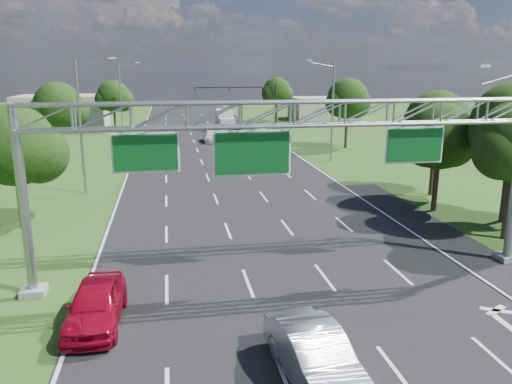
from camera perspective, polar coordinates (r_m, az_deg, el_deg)
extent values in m
plane|color=#294B16|center=(40.44, -2.55, 0.55)|extent=(220.00, 220.00, 0.00)
cube|color=black|center=(40.44, -2.55, 0.55)|extent=(18.00, 180.00, 0.02)
cube|color=black|center=(29.16, 22.33, -5.93)|extent=(3.00, 30.00, 0.02)
cube|color=gray|center=(28.29, 26.74, -6.68)|extent=(1.00, 1.00, 0.30)
cube|color=gray|center=(23.72, -24.06, -10.29)|extent=(1.00, 1.00, 0.30)
cylinder|color=gray|center=(22.49, -25.03, -1.28)|extent=(0.40, 0.40, 8.00)
cylinder|color=gray|center=(26.00, 26.75, 11.63)|extent=(2.54, 0.12, 0.79)
cube|color=beige|center=(25.31, 24.63, 12.96)|extent=(0.50, 0.22, 0.12)
cube|color=white|center=(21.28, -12.49, 4.43)|extent=(2.80, 0.05, 1.70)
cube|color=#094919|center=(21.22, -12.49, 4.40)|extent=(2.62, 0.05, 1.52)
cube|color=white|center=(21.57, -0.41, 4.48)|extent=(3.40, 0.05, 2.00)
cube|color=#094919|center=(21.51, -0.39, 4.46)|extent=(3.22, 0.05, 1.82)
cube|color=white|center=(23.95, 17.65, 5.15)|extent=(2.80, 0.05, 1.70)
cube|color=#094919|center=(23.90, 17.71, 5.12)|extent=(2.62, 0.05, 1.52)
cylinder|color=black|center=(75.95, 2.27, 9.57)|extent=(0.24, 0.24, 7.00)
cylinder|color=black|center=(74.73, -2.31, 11.87)|extent=(12.00, 0.18, 0.18)
imported|color=black|center=(74.18, -6.99, 11.34)|extent=(0.18, 0.22, 1.10)
imported|color=black|center=(74.62, -3.08, 11.44)|extent=(0.18, 0.22, 1.10)
imported|color=black|center=(75.39, 0.77, 11.48)|extent=(0.18, 0.22, 1.10)
cylinder|color=gray|center=(39.78, -19.42, 6.86)|extent=(0.20, 0.20, 10.00)
cylinder|color=gray|center=(39.34, -18.06, 13.77)|extent=(2.78, 0.12, 0.60)
cube|color=beige|center=(39.19, -16.17, 14.49)|extent=(0.55, 0.22, 0.12)
cylinder|color=gray|center=(74.41, -15.19, 10.16)|extent=(0.20, 0.20, 10.00)
cylinder|color=gray|center=(74.18, -14.40, 13.84)|extent=(2.78, 0.12, 0.60)
cube|color=beige|center=(74.10, -13.39, 14.21)|extent=(0.55, 0.22, 0.12)
cylinder|color=gray|center=(51.90, 8.74, 8.99)|extent=(0.20, 0.20, 10.00)
cylinder|color=gray|center=(51.31, 7.52, 14.24)|extent=(2.78, 0.12, 0.60)
cube|color=beige|center=(50.94, 6.09, 14.73)|extent=(0.55, 0.22, 0.12)
cylinder|color=#2D2116|center=(31.25, 26.82, -1.50)|extent=(0.36, 0.36, 3.74)
sphere|color=black|center=(29.81, 26.30, 4.16)|extent=(3.08, 3.08, 3.08)
cylinder|color=#2D2116|center=(34.71, 26.61, 0.32)|extent=(0.36, 0.36, 4.18)
sphere|color=black|center=(33.22, 26.02, 6.15)|extent=(3.50, 3.50, 3.50)
cylinder|color=#2D2116|center=(35.61, 19.81, 0.58)|extent=(0.36, 0.36, 3.30)
sphere|color=black|center=(35.02, 20.28, 6.01)|extent=(4.40, 4.40, 4.40)
sphere|color=black|center=(35.99, 21.41, 5.22)|extent=(3.30, 3.30, 3.30)
sphere|color=black|center=(34.33, 19.03, 5.23)|extent=(3.08, 3.08, 3.08)
cylinder|color=#2D2116|center=(39.95, 19.53, 2.16)|extent=(0.36, 0.36, 3.52)
sphere|color=black|center=(39.41, 19.97, 7.40)|extent=(4.80, 4.80, 4.80)
sphere|color=black|center=(40.43, 21.10, 6.59)|extent=(3.60, 3.60, 3.60)
sphere|color=black|center=(38.68, 18.73, 6.67)|extent=(3.36, 3.36, 3.36)
cylinder|color=#2D2116|center=(33.22, -25.32, -1.07)|extent=(0.36, 0.36, 3.08)
sphere|color=black|center=(32.57, -25.95, 4.81)|extent=(4.80, 4.80, 4.80)
sphere|color=black|center=(32.73, -23.64, 4.02)|extent=(3.60, 3.60, 3.60)
cylinder|color=#2D2116|center=(55.62, -21.35, 5.28)|extent=(0.36, 0.36, 3.74)
sphere|color=black|center=(55.23, -21.70, 9.16)|extent=(4.80, 4.80, 4.80)
sphere|color=black|center=(55.44, -20.34, 8.67)|extent=(3.60, 3.60, 3.60)
sphere|color=black|center=(55.20, -22.82, 8.55)|extent=(3.36, 3.36, 3.36)
cylinder|color=#2D2116|center=(79.78, -15.82, 7.93)|extent=(0.36, 0.36, 3.30)
sphere|color=black|center=(79.51, -15.99, 10.49)|extent=(4.80, 4.80, 4.80)
sphere|color=black|center=(79.83, -15.07, 10.13)|extent=(3.60, 3.60, 3.60)
sphere|color=black|center=(79.35, -16.78, 10.08)|extent=(3.36, 3.36, 3.36)
cylinder|color=#2D2116|center=(61.21, 10.27, 6.84)|extent=(0.36, 0.36, 3.96)
sphere|color=black|center=(60.86, 10.43, 10.48)|extent=(4.80, 4.80, 4.80)
sphere|color=black|center=(61.69, 11.34, 9.93)|extent=(3.60, 3.60, 3.60)
sphere|color=black|center=(60.24, 9.53, 10.03)|extent=(3.36, 3.36, 3.36)
cylinder|color=#2D2116|center=(89.39, 2.38, 9.12)|extent=(0.36, 0.36, 3.52)
sphere|color=black|center=(89.14, 2.40, 11.48)|extent=(4.80, 4.80, 4.80)
sphere|color=black|center=(89.83, 3.11, 11.11)|extent=(3.60, 3.60, 3.60)
sphere|color=black|center=(88.65, 1.75, 11.16)|extent=(3.36, 3.36, 3.36)
cube|color=gray|center=(88.91, -21.20, 8.65)|extent=(14.00, 10.00, 5.00)
cube|color=gray|center=(95.81, 7.80, 9.48)|extent=(12.00, 9.00, 4.00)
imported|color=#A00721|center=(20.08, -17.86, -12.09)|extent=(2.12, 4.87, 1.63)
imported|color=silver|center=(16.19, 6.80, -18.16)|extent=(2.36, 5.24, 1.67)
imported|color=white|center=(65.45, -5.10, 6.34)|extent=(2.10, 4.94, 1.42)
imported|color=black|center=(72.18, -2.26, 6.98)|extent=(2.06, 4.07, 1.10)
imported|color=white|center=(69.41, 0.32, 6.89)|extent=(2.28, 4.90, 1.55)
cube|color=beige|center=(78.70, -3.64, 8.30)|extent=(2.38, 5.78, 2.87)
cube|color=silver|center=(74.78, -3.29, 7.60)|extent=(2.23, 2.14, 2.11)
cylinder|color=black|center=(74.92, -4.11, 7.16)|extent=(0.34, 0.96, 0.96)
cylinder|color=black|center=(75.17, -2.49, 7.20)|extent=(0.34, 0.96, 0.96)
cylinder|color=black|center=(80.61, -4.54, 7.64)|extent=(0.34, 0.96, 0.96)
cylinder|color=black|center=(80.83, -3.04, 7.68)|extent=(0.34, 0.96, 0.96)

